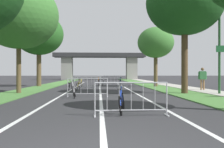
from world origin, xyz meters
name	(u,v)px	position (x,y,z in m)	size (l,w,h in m)	color
grass_verge_left	(52,85)	(-5.43, 25.21, 0.03)	(2.37, 61.63, 0.05)	#477A38
grass_verge_right	(147,85)	(5.43, 25.21, 0.03)	(2.37, 61.63, 0.05)	#477A38
sidewalk_path_right	(166,85)	(7.59, 25.21, 0.04)	(1.95, 61.63, 0.08)	#ADA89E
lane_stripe_center	(100,89)	(0.00, 17.83, 0.00)	(0.14, 35.65, 0.01)	silver
lane_stripe_right_lane	(128,89)	(2.33, 17.83, 0.00)	(0.14, 35.65, 0.01)	silver
lane_stripe_left_lane	(72,89)	(-2.33, 17.83, 0.00)	(0.14, 35.65, 0.01)	silver
overpass_bridge	(100,61)	(0.00, 50.93, 3.88)	(19.27, 3.57, 5.60)	#2D2D30
tree_left_oak_mid	(19,15)	(-5.32, 13.03, 5.10)	(5.16, 5.16, 7.30)	brown
tree_left_oak_near	(39,34)	(-6.12, 22.15, 5.23)	(4.90, 4.90, 7.33)	brown
tree_right_pine_near	(185,3)	(5.39, 12.23, 5.84)	(4.94, 4.94, 7.97)	#4C3823
tree_right_pine_far	(156,43)	(5.49, 21.16, 4.34)	(3.58, 3.58, 5.89)	brown
lamppost_with_sign	(219,43)	(7.33, 11.50, 3.21)	(0.56, 0.32, 5.42)	#1E4C23
crowd_barrier_nearest	(131,99)	(0.90, 3.83, 0.52)	(2.31, 0.50, 1.05)	#ADADB2
crowd_barrier_second	(87,88)	(-0.74, 10.47, 0.52)	(2.32, 0.57, 1.05)	#ADADB2
crowd_barrier_third	(87,83)	(-1.09, 17.11, 0.52)	(2.32, 0.56, 1.05)	#ADADB2
crowd_barrier_fourth	(107,81)	(0.82, 23.74, 0.52)	(2.32, 0.55, 1.05)	#ADADB2
bicycle_white_0	(103,83)	(0.33, 23.19, 0.35)	(0.55, 1.66, 0.95)	black
bicycle_blue_1	(122,102)	(0.66, 4.42, 0.36)	(0.47, 1.65, 0.89)	black
bicycle_teal_2	(120,82)	(2.15, 23.36, 0.39)	(0.52, 1.66, 0.96)	black
bicycle_orange_3	(99,82)	(-0.12, 24.24, 0.36)	(0.53, 1.64, 0.95)	black
bicycle_yellow_4	(79,85)	(-1.67, 16.51, 0.36)	(0.64, 1.67, 0.92)	black
bicycle_black_5	(71,85)	(-2.35, 16.67, 0.36)	(0.59, 1.71, 0.88)	black
bicycle_silver_6	(74,91)	(-1.44, 9.93, 0.38)	(0.48, 1.67, 1.01)	black
pedestrian_strolling	(202,77)	(7.70, 15.01, 1.07)	(0.63, 0.34, 1.75)	olive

